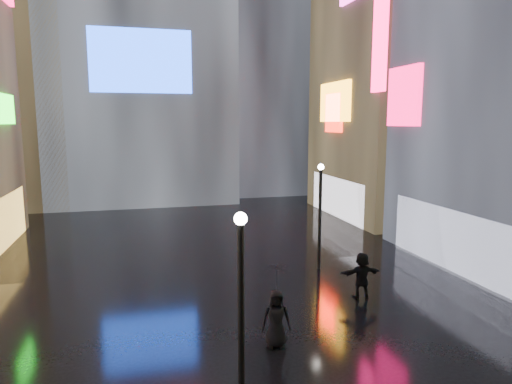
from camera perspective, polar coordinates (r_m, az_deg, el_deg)
name	(u,v)px	position (r m, az deg, el deg)	size (l,w,h in m)	color
ground	(216,267)	(23.11, -5.07, -9.38)	(140.00, 140.00, 0.00)	black
building_right_far	(402,30)	(37.84, 17.76, 18.70)	(10.28, 12.00, 28.00)	black
tower_flank_right	(257,26)	(50.28, 0.18, 20.01)	(12.00, 12.00, 34.00)	black
tower_flank_left	(5,52)	(45.29, -28.85, 15.08)	(10.00, 10.00, 26.00)	black
lamp_near	(241,309)	(10.78, -1.89, -14.37)	(0.30, 0.30, 5.20)	black
lamp_far	(320,210)	(22.30, 8.00, -2.28)	(0.30, 0.30, 5.20)	black
pedestrian_4	(276,319)	(15.17, 2.54, -15.52)	(0.92, 0.60, 1.88)	black
pedestrian_5	(362,275)	(19.51, 13.07, -10.09)	(1.76, 0.56, 1.90)	black
umbrella_2	(277,277)	(14.66, 2.58, -10.62)	(0.94, 0.96, 0.86)	black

